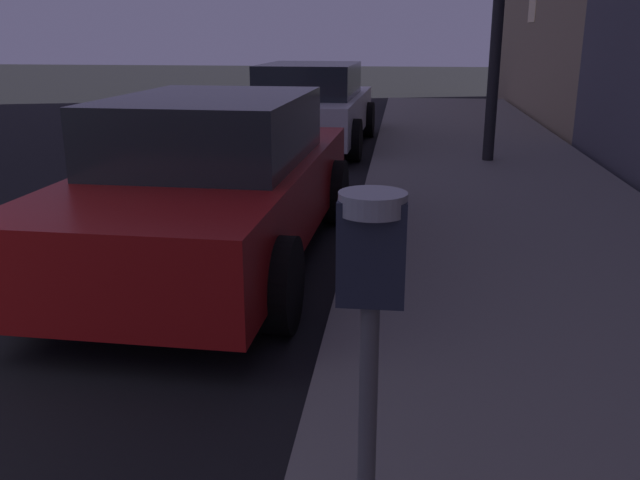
{
  "coord_description": "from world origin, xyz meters",
  "views": [
    {
      "loc": [
        4.44,
        -1.86,
        1.93
      ],
      "look_at": [
        4.06,
        1.23,
        0.98
      ],
      "focal_mm": 38.25,
      "sensor_mm": 36.0,
      "label": 1
    }
  ],
  "objects": [
    {
      "name": "car_white",
      "position": [
        2.85,
        9.99,
        0.71
      ],
      "size": [
        2.07,
        4.33,
        1.43
      ],
      "color": "silver",
      "rests_on": "ground"
    },
    {
      "name": "parking_meter",
      "position": [
        4.36,
        -0.05,
        1.18
      ],
      "size": [
        0.19,
        0.19,
        1.36
      ],
      "color": "#59595B",
      "rests_on": "sidewalk"
    },
    {
      "name": "car_red",
      "position": [
        2.85,
        3.72,
        0.7
      ],
      "size": [
        2.05,
        4.53,
        1.43
      ],
      "color": "maroon",
      "rests_on": "ground"
    }
  ]
}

